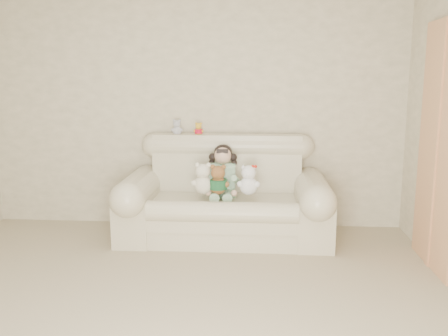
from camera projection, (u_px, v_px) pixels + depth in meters
wall_back at (194, 107)px, 5.33m from camera, size 4.50×0.00×4.50m
sofa at (225, 189)px, 4.96m from camera, size 2.10×0.95×1.03m
door_panel at (440, 147)px, 4.14m from camera, size 0.06×0.90×2.10m
seated_child at (223, 170)px, 5.01m from camera, size 0.34×0.41×0.54m
brown_teddy at (218, 177)px, 4.79m from camera, size 0.26×0.22×0.34m
white_cat at (249, 177)px, 4.77m from camera, size 0.24×0.20×0.35m
cream_teddy at (203, 175)px, 4.80m from camera, size 0.27×0.24×0.37m
yellow_mini_bear at (199, 128)px, 5.22m from camera, size 0.11×0.09×0.17m
grey_mini_plush at (177, 126)px, 5.24m from camera, size 0.14×0.12×0.20m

